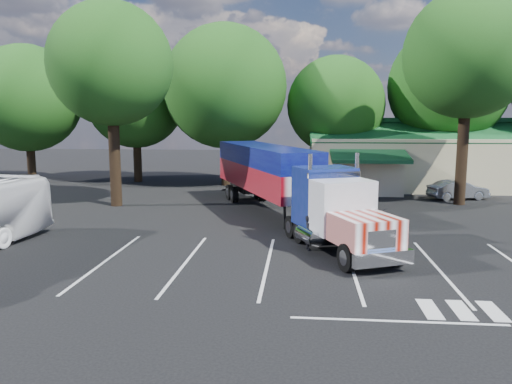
# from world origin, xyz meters

# --- Properties ---
(ground) EXTENTS (120.00, 120.00, 0.00)m
(ground) POSITION_xyz_m (0.00, 0.00, 0.00)
(ground) COLOR black
(ground) RESTS_ON ground
(event_hall) EXTENTS (24.20, 14.12, 5.55)m
(event_hall) POSITION_xyz_m (13.74, 17.81, 2.21)
(event_hall) COLOR #C1B58F
(event_hall) RESTS_ON ground
(tree_row_a) EXTENTS (9.00, 9.00, 11.68)m
(tree_row_a) POSITION_xyz_m (-22.00, 16.50, 7.16)
(tree_row_a) COLOR black
(tree_row_a) RESTS_ON ground
(tree_row_b) EXTENTS (8.40, 8.40, 11.35)m
(tree_row_b) POSITION_xyz_m (-13.00, 17.80, 7.13)
(tree_row_b) COLOR black
(tree_row_b) RESTS_ON ground
(tree_row_c) EXTENTS (10.00, 10.00, 13.05)m
(tree_row_c) POSITION_xyz_m (-5.00, 16.20, 8.04)
(tree_row_c) COLOR black
(tree_row_c) RESTS_ON ground
(tree_row_d) EXTENTS (8.00, 8.00, 10.60)m
(tree_row_d) POSITION_xyz_m (4.00, 17.50, 6.58)
(tree_row_d) COLOR black
(tree_row_d) RESTS_ON ground
(tree_row_e) EXTENTS (9.60, 9.60, 12.90)m
(tree_row_e) POSITION_xyz_m (13.00, 18.00, 8.09)
(tree_row_e) COLOR black
(tree_row_e) RESTS_ON ground
(tree_near_left) EXTENTS (7.60, 7.60, 12.65)m
(tree_near_left) POSITION_xyz_m (-10.50, 6.00, 8.81)
(tree_near_left) COLOR black
(tree_near_left) RESTS_ON ground
(tree_near_right) EXTENTS (8.00, 8.00, 13.50)m
(tree_near_right) POSITION_xyz_m (11.50, 8.50, 9.46)
(tree_near_right) COLOR black
(tree_near_right) RESTS_ON ground
(semi_truck) EXTENTS (9.87, 18.98, 4.11)m
(semi_truck) POSITION_xyz_m (0.04, 2.90, 2.32)
(semi_truck) COLOR black
(semi_truck) RESTS_ON ground
(woman) EXTENTS (0.51, 0.63, 1.51)m
(woman) POSITION_xyz_m (1.60, -3.67, 0.75)
(woman) COLOR black
(woman) RESTS_ON ground
(bicycle) EXTENTS (0.78, 1.79, 0.91)m
(bicycle) POSITION_xyz_m (5.50, 1.97, 0.46)
(bicycle) COLOR black
(bicycle) RESTS_ON ground
(silver_sedan) EXTENTS (4.26, 2.38, 1.33)m
(silver_sedan) POSITION_xyz_m (12.00, 10.50, 0.66)
(silver_sedan) COLOR #94979B
(silver_sedan) RESTS_ON ground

